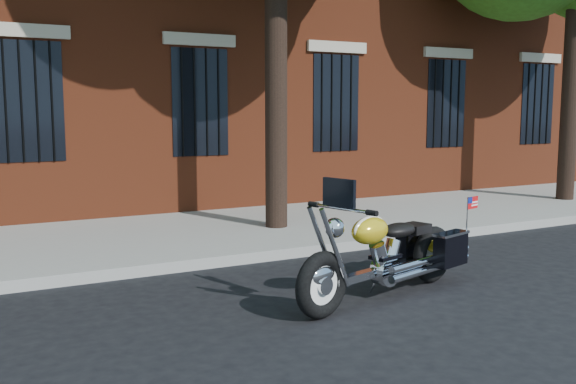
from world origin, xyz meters
TOP-DOWN VIEW (x-y plane):
  - ground at (0.00, 0.00)m, footprint 120.00×120.00m
  - curb at (0.00, 1.38)m, footprint 40.00×0.16m
  - sidewalk at (0.00, 3.26)m, footprint 40.00×3.60m
  - motorcycle at (0.03, -0.82)m, footprint 2.75×1.23m

SIDE VIEW (x-z plane):
  - ground at x=0.00m, z-range 0.00..0.00m
  - curb at x=0.00m, z-range 0.00..0.15m
  - sidewalk at x=0.00m, z-range 0.00..0.15m
  - motorcycle at x=0.03m, z-range -0.22..1.16m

